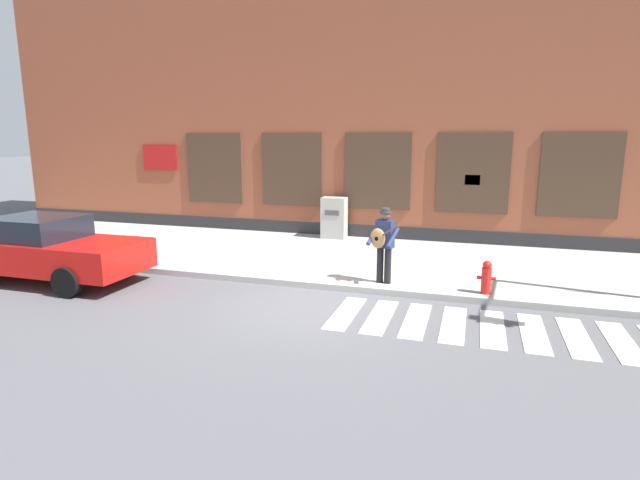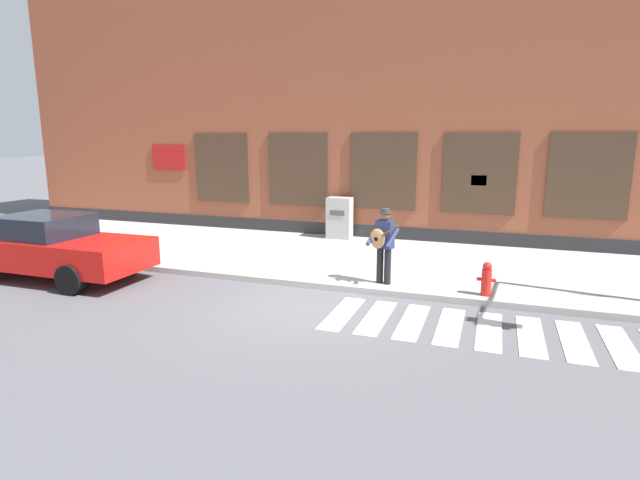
{
  "view_description": "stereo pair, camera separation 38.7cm",
  "coord_description": "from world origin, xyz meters",
  "px_view_note": "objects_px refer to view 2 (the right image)",
  "views": [
    {
      "loc": [
        3.03,
        -9.17,
        3.3
      ],
      "look_at": [
        -0.26,
        1.28,
        1.07
      ],
      "focal_mm": 28.0,
      "sensor_mm": 36.0,
      "label": 1
    },
    {
      "loc": [
        3.39,
        -9.04,
        3.3
      ],
      "look_at": [
        -0.26,
        1.28,
        1.07
      ],
      "focal_mm": 28.0,
      "sensor_mm": 36.0,
      "label": 2
    }
  ],
  "objects_px": {
    "utility_box": "(340,218)",
    "fire_hydrant": "(486,279)",
    "red_car": "(52,247)",
    "busker": "(383,242)"
  },
  "relations": [
    {
      "from": "busker",
      "to": "utility_box",
      "type": "xyz_separation_m",
      "value": [
        -2.44,
        4.63,
        -0.29
      ]
    },
    {
      "from": "utility_box",
      "to": "fire_hydrant",
      "type": "xyz_separation_m",
      "value": [
        4.62,
        -4.75,
        -0.31
      ]
    },
    {
      "from": "busker",
      "to": "utility_box",
      "type": "height_order",
      "value": "busker"
    },
    {
      "from": "red_car",
      "to": "busker",
      "type": "bearing_deg",
      "value": 12.58
    },
    {
      "from": "fire_hydrant",
      "to": "red_car",
      "type": "bearing_deg",
      "value": -170.87
    },
    {
      "from": "red_car",
      "to": "fire_hydrant",
      "type": "height_order",
      "value": "red_car"
    },
    {
      "from": "busker",
      "to": "utility_box",
      "type": "relative_size",
      "value": 1.28
    },
    {
      "from": "red_car",
      "to": "busker",
      "type": "height_order",
      "value": "busker"
    },
    {
      "from": "red_car",
      "to": "fire_hydrant",
      "type": "relative_size",
      "value": 6.58
    },
    {
      "from": "utility_box",
      "to": "fire_hydrant",
      "type": "distance_m",
      "value": 6.64
    }
  ]
}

